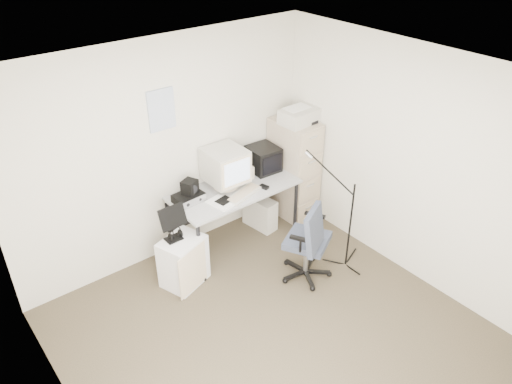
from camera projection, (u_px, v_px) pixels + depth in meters
floor at (273, 335)px, 4.82m from camera, size 3.60×3.60×0.01m
ceiling at (279, 84)px, 3.52m from camera, size 3.60×3.60×0.01m
wall_back at (167, 153)px, 5.37m from camera, size 3.60×0.02×2.50m
wall_front at (472, 366)px, 2.96m from camera, size 3.60×0.02×2.50m
wall_left at (62, 330)px, 3.21m from camera, size 0.02×3.60×2.50m
wall_right at (409, 165)px, 5.12m from camera, size 0.02×3.60×2.50m
wall_calendar at (161, 110)px, 5.09m from camera, size 0.30×0.02×0.44m
filing_cabinet at (294, 169)px, 6.31m from camera, size 0.40×0.60×1.30m
printer at (300, 116)px, 5.88m from camera, size 0.46×0.33×0.17m
desk at (235, 215)px, 5.93m from camera, size 1.50×0.70×0.73m
crt_monitor at (225, 168)px, 5.66m from camera, size 0.43×0.45×0.47m
crt_tv at (263, 159)px, 6.05m from camera, size 0.35×0.37×0.30m
desk_speaker at (249, 173)px, 5.90m from camera, size 0.08×0.08×0.16m
keyboard at (244, 194)px, 5.61m from camera, size 0.52×0.30×0.03m
mouse at (264, 187)px, 5.74m from camera, size 0.09×0.12×0.03m
radio_receiver at (189, 198)px, 5.48m from camera, size 0.33×0.25×0.09m
radio_speaker at (190, 187)px, 5.44m from camera, size 0.20×0.20×0.16m
papers at (221, 203)px, 5.46m from camera, size 0.26×0.32×0.02m
pc_tower at (260, 212)px, 6.26m from camera, size 0.25×0.46×0.41m
office_chair at (307, 239)px, 5.30m from camera, size 0.77×0.77×0.99m
side_cart at (183, 261)px, 5.32m from camera, size 0.54×0.48×0.56m
music_stand at (172, 223)px, 5.09m from camera, size 0.30×0.19×0.42m
headphones at (175, 234)px, 5.19m from camera, size 0.17×0.17×0.03m
mic_stand at (351, 214)px, 5.36m from camera, size 0.03×0.03×1.38m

